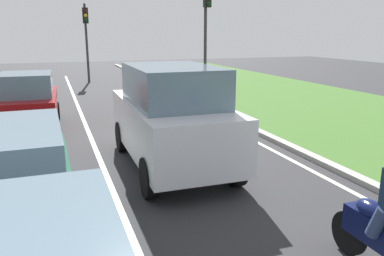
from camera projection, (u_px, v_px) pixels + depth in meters
The scene contains 10 objects.
ground_plane at pixel (108, 125), 12.79m from camera, with size 60.00×60.00×0.00m, color #2D2D30.
lane_line_center at pixel (86, 126), 12.56m from camera, with size 0.12×32.00×0.01m, color silver.
lane_line_right_edge at pixel (209, 117), 13.98m from camera, with size 0.12×32.00×0.01m, color silver.
grass_verge_right at pixel (322, 108), 15.59m from camera, with size 9.00×48.00×0.06m, color #3D6628.
curb_right at pixel (222, 114), 14.13m from camera, with size 0.24×48.00×0.12m, color #9E9B93.
car_suv_ahead at pixel (171, 116), 8.55m from camera, with size 2.01×4.52×2.28m.
car_sedan_left_lane at pixel (0, 200), 4.86m from camera, with size 1.89×4.32×1.86m.
car_hatchback_far at pixel (28, 102), 12.01m from camera, with size 1.82×3.75×1.78m.
traffic_light_near_right at pixel (206, 20), 17.68m from camera, with size 0.32×0.50×5.32m.
traffic_light_far_median at pixel (86, 30), 23.01m from camera, with size 0.32×0.50×4.63m.
Camera 1 is at (-1.63, 1.35, 2.96)m, focal length 36.30 mm.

